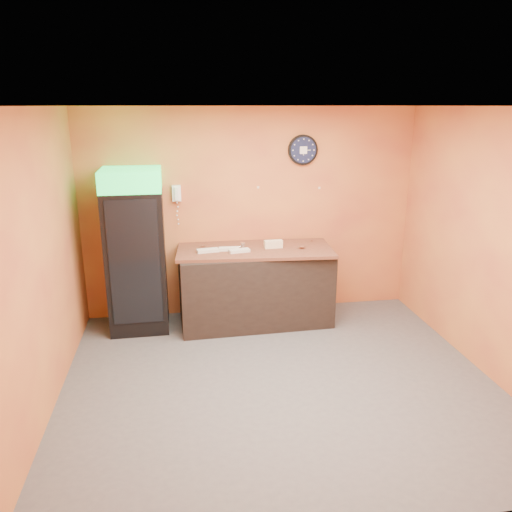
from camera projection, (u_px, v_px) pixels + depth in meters
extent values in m
plane|color=#47474C|center=(279.00, 381.00, 5.30)|extent=(4.50, 4.50, 0.00)
cube|color=#DA8B3D|center=(251.00, 213.00, 6.78)|extent=(4.50, 0.02, 2.80)
cube|color=#DA8B3D|center=(39.00, 266.00, 4.55)|extent=(0.02, 4.00, 2.80)
cube|color=#DA8B3D|center=(491.00, 245.00, 5.23)|extent=(0.02, 4.00, 2.80)
cube|color=white|center=(283.00, 106.00, 4.48)|extent=(4.50, 4.00, 0.02)
cube|color=black|center=(137.00, 261.00, 6.36)|extent=(0.74, 0.74, 1.81)
cube|color=#19DA4D|center=(131.00, 179.00, 6.06)|extent=(0.74, 0.74, 0.26)
cube|color=black|center=(134.00, 263.00, 5.99)|extent=(0.60, 0.03, 1.55)
cube|color=black|center=(255.00, 287.00, 6.63)|extent=(1.99, 0.94, 0.98)
cylinder|color=black|center=(303.00, 150.00, 6.62)|extent=(0.40, 0.05, 0.40)
cylinder|color=#0F1433|center=(303.00, 150.00, 6.59)|extent=(0.34, 0.01, 0.34)
cube|color=white|center=(304.00, 150.00, 6.58)|extent=(0.10, 0.00, 0.10)
cube|color=white|center=(177.00, 193.00, 6.50)|extent=(0.11, 0.07, 0.21)
cube|color=white|center=(177.00, 194.00, 6.45)|extent=(0.05, 0.04, 0.17)
cube|color=brown|center=(255.00, 250.00, 6.48)|extent=(2.06, 1.02, 0.04)
cube|color=#F3E6BD|center=(273.00, 246.00, 6.49)|extent=(0.24, 0.10, 0.05)
cube|color=#F3E6BD|center=(273.00, 242.00, 6.48)|extent=(0.24, 0.10, 0.05)
cube|color=silver|center=(208.00, 250.00, 6.31)|extent=(0.29, 0.15, 0.04)
cube|color=silver|center=(239.00, 251.00, 6.31)|extent=(0.28, 0.15, 0.04)
cube|color=silver|center=(229.00, 249.00, 6.39)|extent=(0.26, 0.11, 0.04)
cylinder|color=silver|center=(243.00, 245.00, 6.51)|extent=(0.06, 0.06, 0.06)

